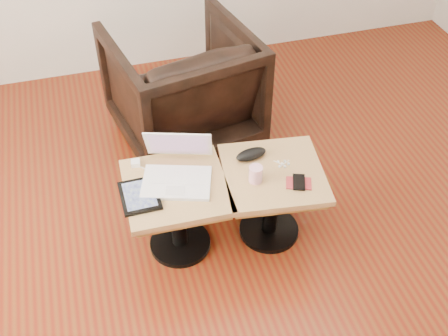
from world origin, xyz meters
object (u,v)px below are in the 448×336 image
object	(u,v)px
side_table_left	(177,201)
striped_cup	(256,174)
side_table_right	(272,188)
laptop	(177,170)
armchair	(182,87)

from	to	relation	value
side_table_left	striped_cup	xyz separation A→B (m)	(0.38, -0.08, 0.16)
side_table_right	laptop	distance (m)	0.50
side_table_right	striped_cup	distance (m)	0.19
armchair	side_table_left	bearing A→B (deg)	64.16
striped_cup	armchair	world-z (taller)	armchair
side_table_left	striped_cup	world-z (taller)	striped_cup
side_table_left	armchair	size ratio (longest dim) A/B	0.62
side_table_left	armchair	xyz separation A→B (m)	(0.24, 0.91, 0.04)
armchair	side_table_right	bearing A→B (deg)	93.62
side_table_left	laptop	world-z (taller)	laptop
armchair	laptop	bearing A→B (deg)	64.73
laptop	side_table_left	bearing A→B (deg)	-94.76
side_table_right	armchair	distance (m)	0.99
side_table_right	striped_cup	world-z (taller)	striped_cup
laptop	striped_cup	bearing A→B (deg)	-2.24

